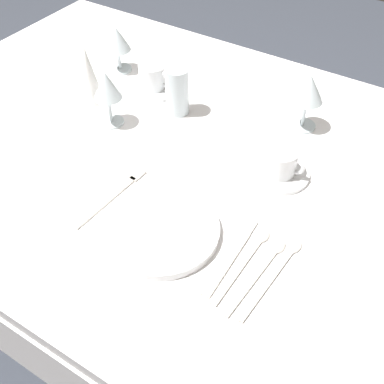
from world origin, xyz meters
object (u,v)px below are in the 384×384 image
Objects in this scene: dinner_knife at (230,258)px; spoon_tea at (278,268)px; spoon_dessert at (263,266)px; drink_tumbler at (177,94)px; coffee_cup_far at (153,76)px; wine_glass_left at (107,88)px; dinner_plate at (161,230)px; fork_outer at (114,195)px; spoon_soup at (248,256)px; coffee_cup_left at (281,162)px; napkin_folded at (89,75)px; wine_glass_centre at (309,91)px; wine_glass_right at (117,41)px.

spoon_tea is at bearing 17.40° from dinner_knife.
spoon_dessert and spoon_tea have the same top height.
dinner_knife is 0.52m from drink_tumbler.
coffee_cup_far is 0.20m from wine_glass_left.
dinner_plate is 1.10× the size of fork_outer.
drink_tumbler reaches higher than dinner_knife.
coffee_cup_far is (-0.51, 0.39, 0.04)m from spoon_soup.
fork_outer is at bearing -137.29° from coffee_cup_left.
spoon_tea is at bearing -33.92° from coffee_cup_far.
dinner_plate is at bearing -34.02° from napkin_folded.
wine_glass_centre is 0.34m from drink_tumbler.
spoon_soup is (0.03, 0.02, 0.00)m from dinner_knife.
spoon_soup is 1.00× the size of spoon_dessert.
coffee_cup_left is at bearing 114.64° from spoon_tea.
drink_tumbler is 0.24m from napkin_folded.
spoon_dessert is at bearing -36.08° from coffee_cup_far.
drink_tumbler reaches higher than coffee_cup_far.
spoon_soup is at bearing 1.37° from fork_outer.
spoon_soup reaches higher than fork_outer.
dinner_plate is 0.68m from wine_glass_right.
wine_glass_right reaches higher than drink_tumbler.
coffee_cup_left is 0.22m from wine_glass_centre.
spoon_soup is at bearing 41.92° from dinner_knife.
spoon_tea is 1.40× the size of napkin_folded.
coffee_cup_left is (-0.05, 0.25, 0.04)m from spoon_soup.
fork_outer is 1.48× the size of wine_glass_left.
wine_glass_left is (0.00, -0.19, 0.06)m from coffee_cup_far.
wine_glass_right is (-0.70, 0.43, 0.09)m from spoon_dessert.
wine_glass_right reaches higher than spoon_dessert.
napkin_folded is (-0.62, 0.25, 0.08)m from spoon_soup.
spoon_soup is at bearing -22.27° from napkin_folded.
drink_tumbler is at bearing 99.86° from fork_outer.
spoon_dessert is 0.59m from wine_glass_left.
fork_outer is 0.40m from spoon_tea.
coffee_cup_far is at bearing 163.30° from coffee_cup_left.
dinner_plate is 1.78× the size of wine_glass_right.
coffee_cup_far is (-0.57, 0.39, 0.04)m from spoon_tea.
napkin_folded reaches higher than wine_glass_centre.
spoon_soup is 2.18× the size of coffee_cup_far.
wine_glass_left is (-0.18, 0.21, 0.10)m from fork_outer.
coffee_cup_far is 0.72× the size of wine_glass_right.
wine_glass_centre is (0.43, 0.07, 0.06)m from coffee_cup_far.
drink_tumbler is at bearing 48.83° from wine_glass_left.
coffee_cup_far is 0.77× the size of drink_tumbler.
fork_outer is 0.38m from coffee_cup_left.
wine_glass_left reaches higher than coffee_cup_far.
spoon_dessert is at bearing -71.61° from coffee_cup_left.
spoon_dessert is (0.06, 0.02, 0.00)m from dinner_knife.
dinner_knife is 1.68× the size of drink_tumbler.
dinner_knife is at bearing -35.42° from wine_glass_right.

